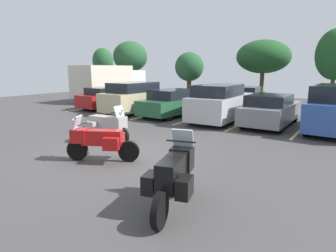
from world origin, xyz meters
TOP-DOWN VIEW (x-y plane):
  - ground at (0.00, 0.00)m, footprint 44.00×44.00m
  - motorcycle_touring at (0.17, -0.89)m, footprint 1.99×1.26m
  - motorcycle_second at (-1.23, 0.76)m, footprint 2.15×1.00m
  - motorcycle_third at (3.53, -2.14)m, footprint 1.01×2.08m
  - parking_stripes at (-0.98, 7.31)m, footprint 16.17×4.86m
  - car_red at (-7.84, 7.56)m, footprint 2.15×4.54m
  - car_champagne at (-5.05, 7.07)m, footprint 2.07×4.79m
  - car_green at (-2.45, 7.37)m, footprint 2.18×5.00m
  - car_silver at (0.51, 7.10)m, footprint 2.07×4.80m
  - car_grey at (2.95, 7.43)m, footprint 1.89×4.63m
  - car_far_black at (-3.06, 13.77)m, footprint 2.06×4.53m
  - car_far_charcoal at (-0.37, 13.80)m, footprint 2.26×4.47m
  - box_truck at (-11.14, 11.03)m, footprint 2.67×6.69m
  - tree_center_right at (4.78, 16.48)m, footprint 2.58×2.58m
  - tree_far_right at (-0.76, 18.98)m, footprint 4.53×4.53m
  - tree_right at (-19.98, 18.94)m, footprint 2.48×2.48m
  - tree_center_left at (-13.57, 16.57)m, footprint 3.49×3.49m
  - tree_rear at (-7.59, 18.26)m, footprint 2.76×2.76m

SIDE VIEW (x-z plane):
  - ground at x=0.00m, z-range -0.10..0.00m
  - parking_stripes at x=-0.98m, z-range 0.00..0.01m
  - motorcycle_touring at x=0.17m, z-range -0.05..1.30m
  - motorcycle_second at x=-1.23m, z-range -0.04..1.36m
  - motorcycle_third at x=3.53m, z-range -0.05..1.41m
  - car_far_charcoal at x=-0.37m, z-range -0.01..1.41m
  - car_red at x=-7.84m, z-range -0.02..1.43m
  - car_far_black at x=-3.06m, z-range -0.03..1.44m
  - car_grey at x=2.95m, z-range -0.01..1.49m
  - car_green at x=-2.45m, z-range -0.02..1.50m
  - car_champagne at x=-5.05m, z-range -0.01..1.85m
  - car_silver at x=0.51m, z-range -0.01..1.88m
  - box_truck at x=-11.14m, z-range 0.10..3.02m
  - tree_rear at x=-7.59m, z-range 0.70..4.91m
  - tree_right at x=-19.98m, z-range 0.99..6.10m
  - tree_center_right at x=4.78m, z-range 0.93..6.29m
  - tree_far_right at x=-0.76m, z-range 1.11..6.19m
  - tree_center_left at x=-13.57m, z-range 1.15..6.55m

